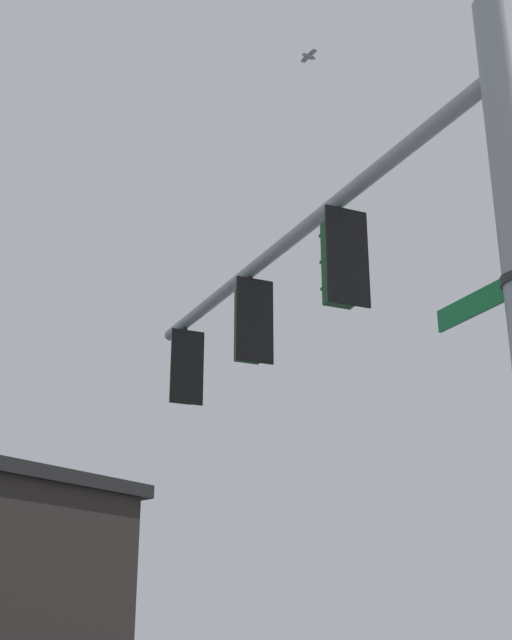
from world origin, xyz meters
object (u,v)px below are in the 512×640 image
at_px(traffic_light_nearest_pole, 340,262).
at_px(bird_flying, 309,56).
at_px(traffic_light_mid_inner, 250,324).
at_px(traffic_light_mid_outer, 183,370).
at_px(street_name_sign, 500,291).

xyz_separation_m(traffic_light_nearest_pole, bird_flying, (-0.30, 0.06, 2.88)).
bearing_deg(traffic_light_nearest_pole, traffic_light_mid_inner, 95.07).
bearing_deg(traffic_light_mid_outer, traffic_light_mid_inner, -84.93).
bearing_deg(street_name_sign, bird_flying, 101.50).
bearing_deg(traffic_light_nearest_pole, traffic_light_mid_outer, 95.07).
relative_size(traffic_light_mid_inner, street_name_sign, 1.03).
relative_size(traffic_light_nearest_pole, bird_flying, 4.14).
xyz_separation_m(traffic_light_mid_inner, bird_flying, (-0.10, -2.22, 2.88)).
distance_m(traffic_light_nearest_pole, street_name_sign, 2.84).
distance_m(traffic_light_nearest_pole, traffic_light_mid_outer, 4.58).
bearing_deg(street_name_sign, traffic_light_nearest_pole, 95.03).
bearing_deg(traffic_light_mid_outer, traffic_light_nearest_pole, -84.93).
height_order(traffic_light_nearest_pole, traffic_light_mid_inner, same).
xyz_separation_m(traffic_light_mid_inner, traffic_light_mid_outer, (-0.20, 2.28, 0.00)).
xyz_separation_m(street_name_sign, bird_flying, (-0.52, 2.57, 4.21)).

